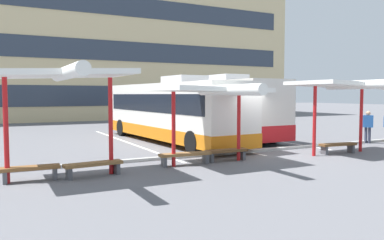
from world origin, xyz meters
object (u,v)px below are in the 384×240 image
(bench_3, at_px, (227,152))
(coach_bus_0, at_px, (171,112))
(coach_bus_1, at_px, (214,109))
(bench_4, at_px, (338,146))
(waiting_passenger_0, at_px, (368,125))
(waiting_shelter_2, at_px, (345,86))
(bench_0, at_px, (30,170))
(bench_1, at_px, (94,166))
(waiting_shelter_0, at_px, (62,76))
(waiting_shelter_1, at_px, (211,91))
(bench_2, at_px, (185,156))

(bench_3, bearing_deg, coach_bus_0, 85.11)
(coach_bus_1, bearing_deg, bench_4, -80.44)
(bench_4, relative_size, waiting_passenger_0, 1.04)
(coach_bus_0, xyz_separation_m, waiting_shelter_2, (4.72, -7.40, 1.27))
(bench_0, relative_size, bench_1, 0.90)
(bench_0, distance_m, waiting_shelter_2, 12.55)
(waiting_shelter_0, bearing_deg, waiting_shelter_2, -1.30)
(bench_0, height_order, waiting_shelter_1, waiting_shelter_1)
(bench_4, bearing_deg, bench_3, 173.44)
(waiting_shelter_0, bearing_deg, bench_3, 5.85)
(bench_0, xyz_separation_m, waiting_shelter_1, (6.10, -0.03, 2.33))
(waiting_shelter_2, height_order, bench_4, waiting_shelter_2)
(waiting_shelter_1, height_order, bench_3, waiting_shelter_1)
(waiting_shelter_1, distance_m, bench_4, 6.61)
(bench_1, height_order, bench_3, same)
(waiting_shelter_0, bearing_deg, waiting_passenger_0, 6.83)
(waiting_shelter_0, height_order, waiting_shelter_1, waiting_shelter_0)
(bench_0, distance_m, waiting_shelter_1, 6.53)
(waiting_shelter_0, relative_size, waiting_shelter_1, 1.00)
(bench_0, distance_m, bench_3, 7.01)
(bench_2, bearing_deg, bench_4, -4.38)
(coach_bus_0, distance_m, bench_4, 8.65)
(bench_0, distance_m, bench_1, 1.81)
(waiting_shelter_0, height_order, bench_4, waiting_shelter_0)
(waiting_shelter_1, xyz_separation_m, bench_3, (0.90, 0.38, -2.33))
(waiting_shelter_2, distance_m, waiting_passenger_0, 5.07)
(coach_bus_0, height_order, bench_4, coach_bus_0)
(bench_2, bearing_deg, waiting_shelter_0, -172.59)
(bench_3, height_order, bench_4, same)
(waiting_passenger_0, bearing_deg, bench_0, -174.46)
(waiting_passenger_0, bearing_deg, coach_bus_0, 149.33)
(bench_1, relative_size, waiting_shelter_2, 0.41)
(bench_4, bearing_deg, coach_bus_0, 123.51)
(coach_bus_1, bearing_deg, waiting_shelter_2, -80.75)
(waiting_shelter_0, relative_size, bench_4, 2.75)
(waiting_shelter_0, distance_m, waiting_shelter_1, 5.23)
(coach_bus_0, bearing_deg, bench_2, -109.69)
(coach_bus_1, bearing_deg, bench_1, -138.17)
(waiting_passenger_0, bearing_deg, bench_3, -172.54)
(coach_bus_1, xyz_separation_m, waiting_shelter_1, (-4.80, -7.99, 0.97))
(coach_bus_1, distance_m, waiting_shelter_0, 13.02)
(bench_2, height_order, bench_4, same)
(bench_3, bearing_deg, bench_1, -174.06)
(coach_bus_0, relative_size, waiting_shelter_0, 2.46)
(bench_1, height_order, waiting_passenger_0, waiting_passenger_0)
(coach_bus_0, relative_size, bench_0, 7.17)
(waiting_shelter_0, height_order, bench_2, waiting_shelter_0)
(waiting_shelter_0, relative_size, waiting_passenger_0, 2.87)
(coach_bus_0, distance_m, coach_bus_1, 3.51)
(coach_bus_1, bearing_deg, bench_3, -117.13)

